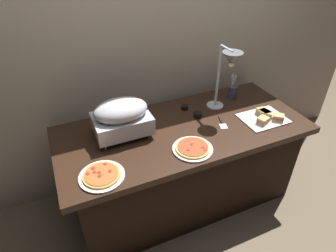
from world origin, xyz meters
The scene contains 12 objects.
ground_plane centered at (0.00, 0.00, 0.00)m, with size 8.00×8.00×0.00m, color brown.
back_wall centered at (0.00, 0.50, 1.20)m, with size 4.40×0.04×2.40m, color tan.
buffet_table centered at (0.00, 0.00, 0.39)m, with size 1.90×0.84×0.76m.
chafing_dish centered at (-0.44, 0.10, 0.92)m, with size 0.40×0.28×0.28m.
heat_lamp centered at (0.38, 0.06, 1.17)m, with size 0.15×0.29×0.53m.
pizza_plate_front centered at (-0.69, -0.27, 0.77)m, with size 0.28×0.28×0.03m.
pizza_plate_center centered at (-0.06, -0.26, 0.77)m, with size 0.28×0.28×0.03m.
sandwich_platter centered at (0.64, -0.16, 0.78)m, with size 0.34×0.27×0.06m.
sauce_cup_near centered at (0.17, 0.09, 0.78)m, with size 0.07×0.07×0.04m.
sauce_cup_far centered at (0.13, 0.23, 0.78)m, with size 0.06×0.06×0.03m.
utensil_holder centered at (0.59, 0.25, 0.82)m, with size 0.08×0.08×0.23m.
serving_spatula centered at (0.29, -0.07, 0.76)m, with size 0.08×0.17×0.01m.
Camera 1 is at (-0.83, -1.58, 2.02)m, focal length 30.90 mm.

